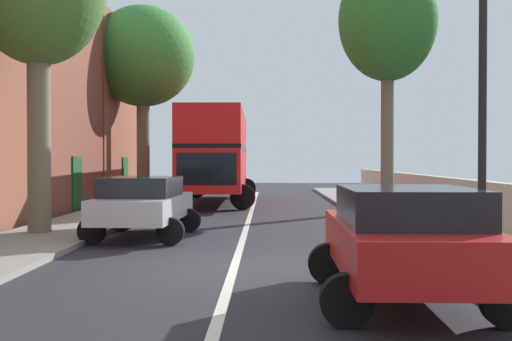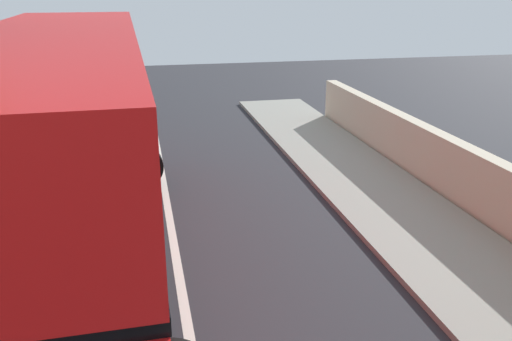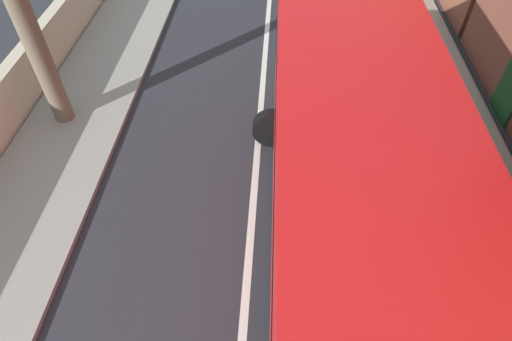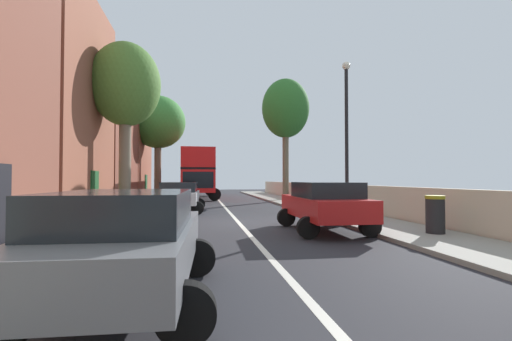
{
  "view_description": "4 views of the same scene",
  "coord_description": "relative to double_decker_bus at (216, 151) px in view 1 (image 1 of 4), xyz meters",
  "views": [
    {
      "loc": [
        0.61,
        -11.5,
        1.98
      ],
      "look_at": [
        0.23,
        9.85,
        1.61
      ],
      "focal_mm": 44.69,
      "sensor_mm": 36.0,
      "label": 1
    },
    {
      "loc": [
        -0.46,
        8.49,
        4.75
      ],
      "look_at": [
        1.03,
        15.24,
        2.34
      ],
      "focal_mm": 37.7,
      "sensor_mm": 36.0,
      "label": 2
    },
    {
      "loc": [
        -0.41,
        21.41,
        7.43
      ],
      "look_at": [
        -0.08,
        15.74,
        1.35
      ],
      "focal_mm": 29.79,
      "sensor_mm": 36.0,
      "label": 3
    },
    {
      "loc": [
        -1.52,
        -13.49,
        1.71
      ],
      "look_at": [
        2.15,
        8.86,
        2.26
      ],
      "focal_mm": 24.15,
      "sensor_mm": 36.0,
      "label": 4
    }
  ],
  "objects": [
    {
      "name": "ground_plane",
      "position": [
        1.7,
        -17.35,
        -2.36
      ],
      "size": [
        84.0,
        84.0,
        0.0
      ],
      "primitive_type": "plane",
      "color": "#28282D"
    },
    {
      "name": "road_centre_line",
      "position": [
        1.7,
        -17.35,
        -2.35
      ],
      "size": [
        0.16,
        54.0,
        0.01
      ],
      "primitive_type": "cube",
      "color": "silver",
      "rests_on": "ground"
    },
    {
      "name": "sidewalk_right",
      "position": [
        6.6,
        -17.35,
        -2.3
      ],
      "size": [
        2.6,
        60.0,
        0.12
      ],
      "primitive_type": "cube",
      "color": "gray",
      "rests_on": "ground"
    },
    {
      "name": "street_tree_right_3",
      "position": [
        6.9,
        -4.42,
        4.86
      ],
      "size": [
        3.75,
        3.75,
        9.53
      ],
      "color": "brown",
      "rests_on": "sidewalk_right"
    },
    {
      "name": "lamppost_right",
      "position": [
        6.0,
        -17.86,
        1.45
      ],
      "size": [
        0.32,
        0.32,
        6.31
      ],
      "color": "black",
      "rests_on": "sidewalk_right"
    },
    {
      "name": "double_decker_bus",
      "position": [
        0.0,
        0.0,
        0.0
      ],
      "size": [
        3.68,
        11.46,
        4.06
      ],
      "color": "red",
      "rests_on": "ground"
    },
    {
      "name": "parked_car_silver_left_1",
      "position": [
        -0.8,
        -12.96,
        -1.46
      ],
      "size": [
        2.59,
        4.28,
        1.55
      ],
      "color": "#B7BABF",
      "rests_on": "ground"
    },
    {
      "name": "street_tree_left_0",
      "position": [
        -3.51,
        0.85,
        4.38
      ],
      "size": [
        4.83,
        4.83,
        9.03
      ],
      "color": "#7A6B56",
      "rests_on": "sidewalk_left"
    },
    {
      "name": "parked_car_red_right_2",
      "position": [
        4.2,
        -20.12,
        -1.43
      ],
      "size": [
        2.56,
        4.31,
        1.6
      ],
      "color": "#AD1919",
      "rests_on": "ground"
    }
  ]
}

